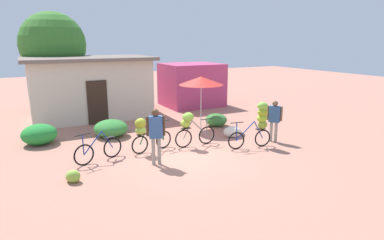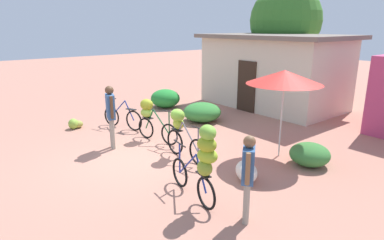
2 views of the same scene
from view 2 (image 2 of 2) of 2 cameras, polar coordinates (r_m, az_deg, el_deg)
name	(u,v)px [view 2 (image 2 of 2)]	position (r m, az deg, el deg)	size (l,w,h in m)	color
ground_plane	(140,156)	(8.84, -8.96, -6.18)	(60.00, 60.00, 0.00)	#B07663
building_low	(273,70)	(14.41, 13.87, 8.31)	(5.98, 3.74, 2.97)	beige
tree_behind_building	(285,21)	(16.98, 15.83, 16.10)	(3.35, 3.35, 5.22)	brown
hedge_bush_front_left	(165,98)	(13.90, -4.63, 3.75)	(1.25, 1.19, 0.75)	#258B33
hedge_bush_front_right	(202,112)	(11.79, 1.76, 1.37)	(1.32, 1.37, 0.67)	#348035
hedge_bush_mid	(310,154)	(8.60, 19.66, -5.61)	(0.97, 0.97, 0.55)	#377B36
market_umbrella	(284,77)	(8.52, 15.68, 7.14)	(1.89, 1.89, 2.26)	beige
bicycle_leftmost	(122,117)	(11.21, -11.93, 0.43)	(1.61, 0.58, 0.99)	black
bicycle_near_pile	(151,116)	(9.83, -7.17, 0.69)	(1.57, 0.49, 1.23)	black
bicycle_center_loaded	(181,129)	(8.44, -1.88, -1.63)	(1.62, 0.41, 1.28)	black
bicycle_by_shop	(203,158)	(6.12, 1.86, -6.60)	(1.66, 0.45, 1.62)	black
banana_pile_on_ground	(75,124)	(11.67, -19.55, -0.65)	(0.48, 0.58, 0.35)	#98993F
produce_sack	(246,171)	(7.43, 9.36, -8.76)	(0.70, 0.44, 0.44)	silver
person_vendor	(248,170)	(5.69, 9.66, -8.58)	(0.41, 0.47, 1.58)	gray
person_bystander	(111,110)	(9.25, -13.87, 1.63)	(0.56, 0.31, 1.76)	gray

